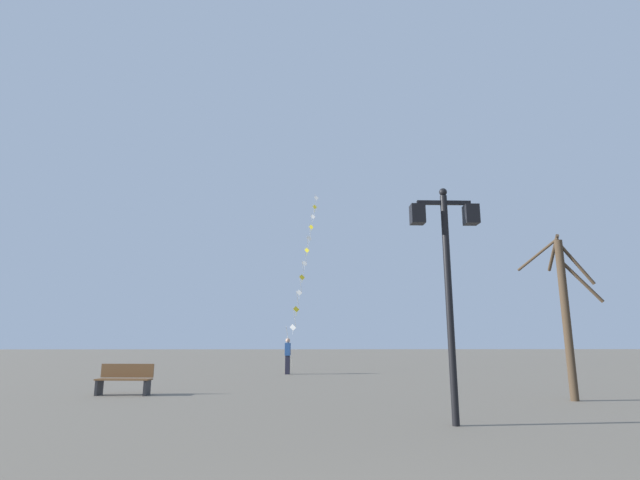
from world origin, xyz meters
TOP-DOWN VIEW (x-y plane):
  - ground_plane at (0.00, 20.00)m, footprint 160.00×160.00m
  - twin_lantern_lamp_post at (1.85, 7.30)m, footprint 1.39×0.28m
  - kite_train at (-1.08, 30.06)m, footprint 2.04×12.81m
  - kite_flyer at (-1.88, 21.91)m, footprint 0.28×0.62m
  - bare_tree at (6.22, 11.07)m, footprint 1.76×1.49m
  - park_bench at (-6.34, 12.77)m, footprint 1.63×0.56m

SIDE VIEW (x-z plane):
  - ground_plane at x=0.00m, z-range 0.00..0.00m
  - park_bench at x=-6.34m, z-range 0.01..0.90m
  - kite_flyer at x=-1.88m, z-range 0.05..1.76m
  - bare_tree at x=6.22m, z-range 0.19..4.74m
  - twin_lantern_lamp_post at x=1.85m, z-range 0.90..5.55m
  - kite_train at x=-1.08m, z-range 0.33..13.80m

